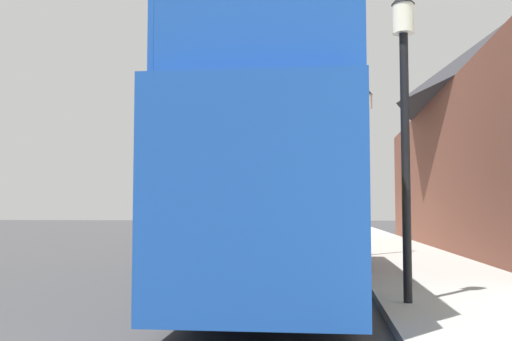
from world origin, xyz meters
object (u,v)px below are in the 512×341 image
object	(u,v)px
tour_bus	(285,190)
lamp_post_second	(368,140)
parked_car_ahead_of_bus	(315,236)
lamp_post_nearest	(404,85)

from	to	relation	value
tour_bus	lamp_post_second	world-z (taller)	lamp_post_second
tour_bus	parked_car_ahead_of_bus	distance (m)	8.40
lamp_post_nearest	parked_car_ahead_of_bus	bearing A→B (deg)	98.08
lamp_post_second	tour_bus	bearing A→B (deg)	-106.38
tour_bus	lamp_post_second	bearing A→B (deg)	73.48
parked_car_ahead_of_bus	lamp_post_second	world-z (taller)	lamp_post_second
lamp_post_second	parked_car_ahead_of_bus	bearing A→B (deg)	147.78
parked_car_ahead_of_bus	lamp_post_second	xyz separation A→B (m)	(1.68, -1.06, 3.02)
tour_bus	lamp_post_nearest	size ratio (longest dim) A/B	2.32
tour_bus	parked_car_ahead_of_bus	world-z (taller)	tour_bus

